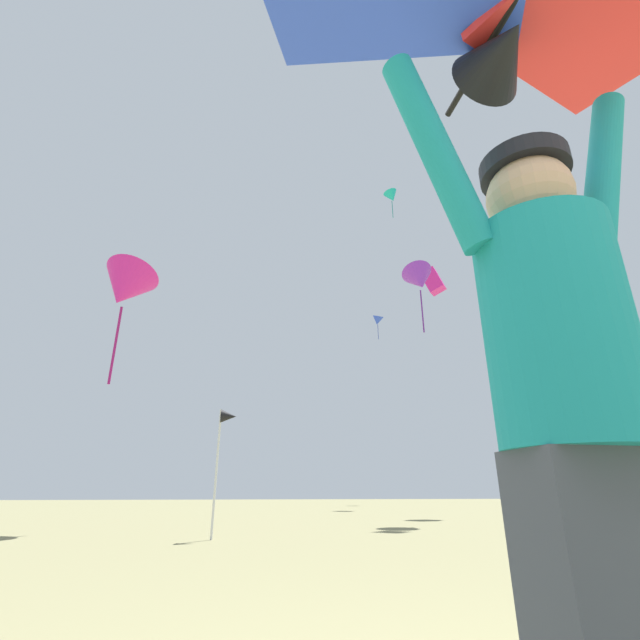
{
  "coord_description": "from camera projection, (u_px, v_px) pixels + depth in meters",
  "views": [
    {
      "loc": [
        -0.88,
        -0.79,
        0.73
      ],
      "look_at": [
        -0.1,
        3.05,
        2.23
      ],
      "focal_mm": 25.38,
      "sensor_mm": 36.0,
      "label": 1
    }
  ],
  "objects": [
    {
      "name": "distant_kite_magenta_high_left",
      "position": [
        433.0,
        281.0,
        18.68
      ],
      "size": [
        1.12,
        1.0,
        1.17
      ],
      "color": "#DB2393"
    },
    {
      "name": "kite_flyer_person",
      "position": [
        569.0,
        397.0,
        1.05
      ],
      "size": [
        0.81,
        0.34,
        1.92
      ],
      "color": "#424751",
      "rests_on": "ground"
    },
    {
      "name": "distant_kite_magenta_mid_left",
      "position": [
        426.0,
        111.0,
        19.56
      ],
      "size": [
        0.61,
        0.6,
        0.24
      ],
      "color": "#DB2393"
    },
    {
      "name": "distant_kite_purple_high_right",
      "position": [
        419.0,
        280.0,
        14.41
      ],
      "size": [
        1.36,
        1.54,
        2.41
      ],
      "color": "purple"
    },
    {
      "name": "distant_kite_teal_overhead_distant",
      "position": [
        392.0,
        197.0,
        33.2
      ],
      "size": [
        1.32,
        1.16,
        2.34
      ],
      "color": "#19B2AD"
    },
    {
      "name": "distant_kite_magenta_far_center",
      "position": [
        125.0,
        288.0,
        11.05
      ],
      "size": [
        1.94,
        2.03,
        3.1
      ],
      "color": "#DB2393"
    },
    {
      "name": "distant_kite_blue_mid_right",
      "position": [
        378.0,
        321.0,
        36.95
      ],
      "size": [
        1.3,
        1.4,
        2.14
      ],
      "color": "blue"
    },
    {
      "name": "marker_flag",
      "position": [
        226.0,
        426.0,
        8.2
      ],
      "size": [
        0.3,
        0.24,
        2.16
      ],
      "color": "silver",
      "rests_on": "ground"
    },
    {
      "name": "distant_kite_yellow_low_left",
      "position": [
        541.0,
        273.0,
        15.12
      ],
      "size": [
        0.75,
        0.75,
        1.16
      ],
      "color": "yellow"
    }
  ]
}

